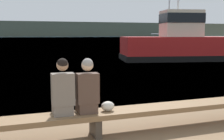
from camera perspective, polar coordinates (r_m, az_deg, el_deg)
The scene contains 8 objects.
water_surface at distance 125.76m, azimuth -18.26°, elevation 6.17°, with size 240.00×240.00×0.00m, color #386084.
far_shoreline at distance 188.31m, azimuth -18.62°, elevation 7.90°, with size 600.00×12.00×9.61m, color #424738.
bench_main at distance 5.19m, azimuth -3.40°, elevation -9.33°, with size 8.36×0.54×0.44m.
person_left at distance 4.95m, azimuth -9.98°, elevation -4.18°, with size 0.39×0.41×1.01m.
person_right at distance 5.04m, azimuth -5.05°, elevation -3.92°, with size 0.39×0.41×0.99m.
shopping_bag at distance 5.22m, azimuth -0.87°, elevation -7.35°, with size 0.25×0.18×0.18m.
tugboat_red at distance 20.57m, azimuth 12.95°, elevation 5.08°, with size 8.20×5.02×6.57m.
moored_sailboat at distance 31.67m, azimuth 12.08°, elevation 4.75°, with size 8.71×4.41×6.87m.
Camera 1 is at (-1.95, -1.21, 1.86)m, focal length 45.00 mm.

